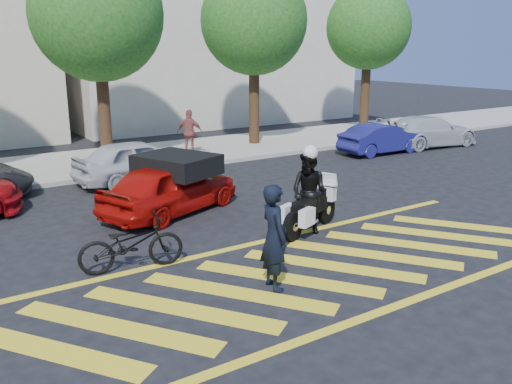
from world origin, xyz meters
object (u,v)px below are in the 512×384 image
officer_moto (309,193)px  parked_far_right (429,131)px  bicycle (131,244)px  parked_mid_right (138,161)px  parked_right (381,139)px  red_convertible (170,188)px  police_motorcycle (310,210)px  officer_bike (274,237)px

officer_moto → parked_far_right: bearing=96.0°
bicycle → parked_mid_right: bearing=-11.5°
parked_right → officer_moto: bearing=126.7°
officer_moto → parked_mid_right: officer_moto is taller
bicycle → officer_moto: size_ratio=1.06×
officer_moto → red_convertible: bearing=-168.2°
parked_mid_right → parked_right: parked_mid_right is taller
police_motorcycle → officer_bike: bearing=-161.9°
police_motorcycle → red_convertible: size_ratio=0.53×
officer_bike → red_convertible: 5.20m
officer_bike → red_convertible: (0.38, 5.17, -0.28)m
bicycle → officer_moto: (4.26, -0.13, 0.42)m
red_convertible → parked_right: bearing=-96.9°
bicycle → red_convertible: size_ratio=0.50×
bicycle → parked_right: 14.02m
police_motorcycle → officer_moto: (-0.02, 0.01, 0.41)m
officer_bike → police_motorcycle: (2.45, 2.04, -0.42)m
parked_right → parked_far_right: (2.86, 0.00, 0.06)m
bicycle → officer_moto: bearing=-80.7°
parked_right → parked_far_right: parked_far_right is taller
parked_mid_right → parked_far_right: bearing=-99.7°
police_motorcycle → officer_moto: officer_moto is taller
red_convertible → parked_far_right: bearing=-99.9°
parked_right → parked_mid_right: bearing=86.8°
officer_moto → parked_far_right: officer_moto is taller
red_convertible → parked_right: red_convertible is taller
bicycle → police_motorcycle: 4.28m
red_convertible → parked_mid_right: bearing=-30.4°
officer_moto → red_convertible: size_ratio=0.47×
officer_bike → officer_moto: size_ratio=1.01×
officer_bike → bicycle: officer_bike is taller
police_motorcycle → parked_far_right: bearing=6.1°
officer_bike → parked_far_right: officer_bike is taller
officer_bike → parked_mid_right: bearing=3.6°
parked_right → parked_far_right: 2.86m
red_convertible → parked_right: size_ratio=1.09×
parked_far_right → police_motorcycle: bearing=123.3°
officer_bike → parked_right: (10.94, 7.98, -0.36)m
parked_mid_right → parked_far_right: parked_mid_right is taller
officer_bike → police_motorcycle: size_ratio=0.90×
officer_moto → parked_mid_right: size_ratio=0.47×
police_motorcycle → parked_mid_right: 6.98m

